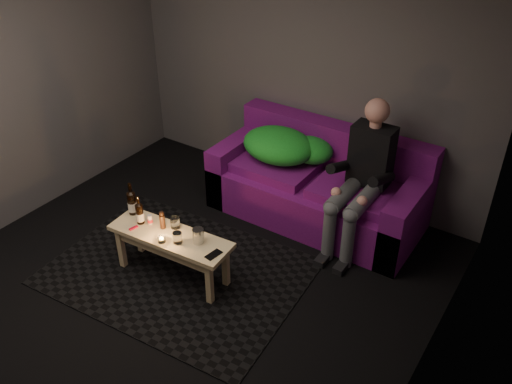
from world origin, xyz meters
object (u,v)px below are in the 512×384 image
Objects in this scene: sofa at (319,187)px; beer_bottle_b at (140,213)px; coffee_table at (171,242)px; person at (362,175)px; beer_bottle_a at (132,203)px; steel_cup at (198,236)px.

sofa is 7.71× the size of beer_bottle_b.
coffee_table is (-0.60, -1.53, 0.04)m from sofa.
person reaches higher than beer_bottle_a.
steel_cup is at bearing -122.53° from person.
sofa is 1.86× the size of coffee_table.
coffee_table is 0.30m from steel_cup.
person is 10.74× the size of steel_cup.
coffee_table is 0.52m from beer_bottle_a.
beer_bottle_a is 1.15× the size of beer_bottle_b.
steel_cup reaches higher than coffee_table.
sofa is 0.66m from person.
sofa is 16.09× the size of steel_cup.
person is 1.78m from coffee_table.
beer_bottle_a is (-0.48, 0.06, 0.19)m from coffee_table.
beer_bottle_b is (-1.42, -1.37, -0.17)m from person.
beer_bottle_a is at bearing 156.60° from beer_bottle_b.
person reaches higher than beer_bottle_b.
person is 2.05m from beer_bottle_a.
sofa reaches higher than steel_cup.
person is at bearing 57.47° from steel_cup.
beer_bottle_a is (-1.07, -1.48, 0.24)m from sofa.
beer_bottle_b is (-0.92, -1.54, 0.22)m from sofa.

